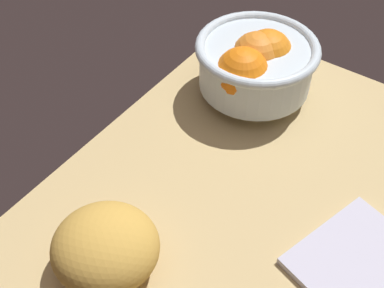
% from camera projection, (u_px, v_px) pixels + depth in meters
% --- Properties ---
extents(ground_plane, '(0.66, 0.65, 0.03)m').
position_uv_depth(ground_plane, '(298.00, 216.00, 0.71)').
color(ground_plane, tan).
extents(fruit_bowl, '(0.20, 0.20, 0.12)m').
position_uv_depth(fruit_bowl, '(256.00, 63.00, 0.81)').
color(fruit_bowl, silver).
rests_on(fruit_bowl, ground).
extents(bread_loaf, '(0.18, 0.18, 0.09)m').
position_uv_depth(bread_loaf, '(106.00, 248.00, 0.60)').
color(bread_loaf, gold).
rests_on(bread_loaf, ground).
extents(napkin_folded, '(0.18, 0.15, 0.01)m').
position_uv_depth(napkin_folded, '(352.00, 256.00, 0.64)').
color(napkin_folded, '#B8B7CC').
rests_on(napkin_folded, ground).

